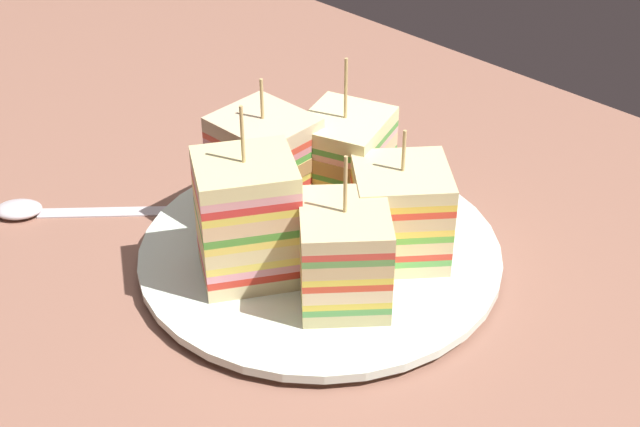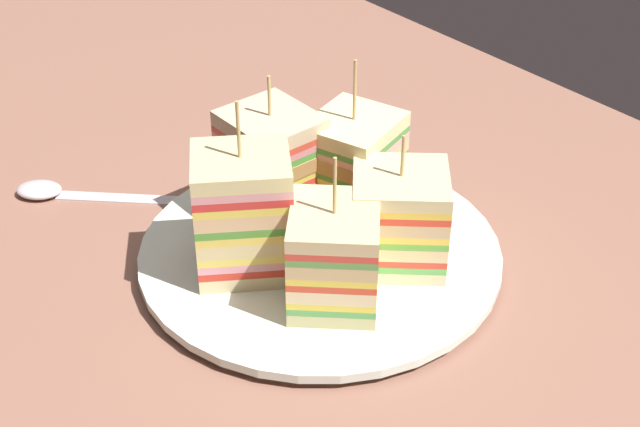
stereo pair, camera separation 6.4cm
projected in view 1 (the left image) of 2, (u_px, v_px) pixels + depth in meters
ground_plane at (320, 271)px, 67.36cm from camera, size 129.73×71.96×1.80cm
plate at (320, 253)px, 66.43cm from camera, size 25.93×25.93×1.22cm
sandwich_wedge_0 at (399, 213)px, 63.71cm from camera, size 8.77×8.81×9.95cm
sandwich_wedge_1 at (344, 164)px, 68.27cm from camera, size 7.50×7.96×12.34cm
sandwich_wedge_2 at (266, 170)px, 66.95cm from camera, size 6.55×5.87×11.47cm
sandwich_wedge_3 at (248, 219)px, 61.44cm from camera, size 8.30×8.53×12.87cm
sandwich_wedge_4 at (344, 255)px, 59.87cm from camera, size 8.60×8.56×10.84cm
spoon at (44, 210)px, 71.62cm from camera, size 11.74×12.02×1.00cm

